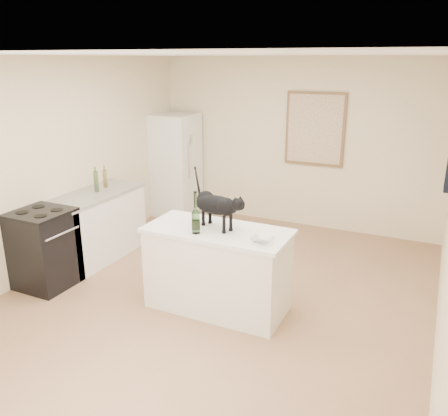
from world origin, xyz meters
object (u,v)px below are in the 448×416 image
black_cat (216,207)px  glass_bowl (262,240)px  fridge (175,165)px  wine_bottle (196,215)px  stove (44,250)px

black_cat → glass_bowl: (0.58, -0.18, -0.19)m
fridge → glass_bowl: size_ratio=7.89×
black_cat → glass_bowl: bearing=3.7°
fridge → wine_bottle: bearing=-55.2°
fridge → wine_bottle: (1.90, -2.74, 0.24)m
wine_bottle → black_cat: bearing=63.0°
stove → fridge: size_ratio=0.53×
stove → wine_bottle: (1.90, 0.21, 0.64)m
fridge → black_cat: 3.24m
black_cat → wine_bottle: (-0.11, -0.22, -0.03)m
wine_bottle → glass_bowl: bearing=3.5°
fridge → wine_bottle: fridge is taller
wine_bottle → glass_bowl: wine_bottle is taller
black_cat → glass_bowl: size_ratio=2.93×
fridge → glass_bowl: 3.75m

